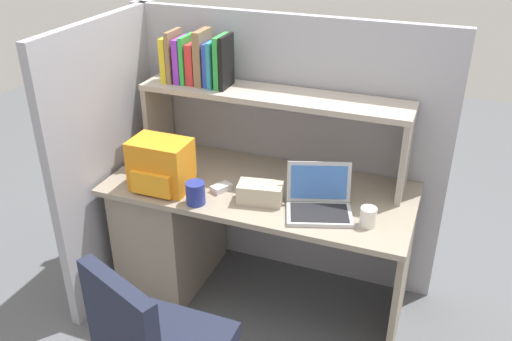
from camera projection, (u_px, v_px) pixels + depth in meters
name	position (u px, v px, depth m)	size (l,w,h in m)	color
ground_plane	(259.00, 296.00, 3.21)	(8.00, 8.00, 0.00)	#595B60
desk	(196.00, 224.00, 3.15)	(1.60, 0.70, 0.73)	gray
cubicle_partition_rear	(283.00, 150.00, 3.17)	(1.84, 0.05, 1.55)	#9E9EA8
cubicle_partition_left	(115.00, 157.00, 3.08)	(0.05, 1.06, 1.55)	#9E9EA8
overhead_hutch	(273.00, 111.00, 2.88)	(1.44, 0.28, 0.45)	gray
reference_books_on_shelf	(198.00, 60.00, 2.91)	(0.37, 0.18, 0.29)	yellow
laptop	(319.00, 202.00, 2.64)	(0.37, 0.34, 0.22)	#B7BABF
backpack	(161.00, 166.00, 2.80)	(0.30, 0.23, 0.27)	orange
computer_mouse	(221.00, 188.00, 2.83)	(0.06, 0.10, 0.03)	silver
paper_cup	(368.00, 217.00, 2.53)	(0.08, 0.08, 0.09)	white
tissue_box	(260.00, 193.00, 2.71)	(0.22, 0.12, 0.10)	#BFB299
snack_canister	(195.00, 193.00, 2.70)	(0.10, 0.10, 0.11)	navy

